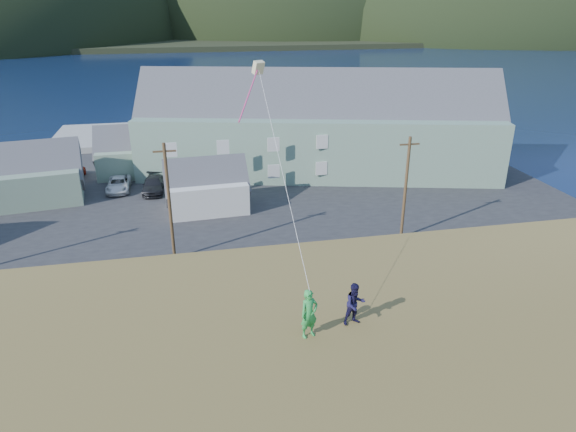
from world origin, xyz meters
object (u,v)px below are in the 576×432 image
object	(u,v)px
shed_white	(207,187)
shed_palegreen_far	(142,151)
kite_flyer_green	(309,314)
kite_flyer_navy	(355,304)
wharf	(151,135)
lodge	(318,126)
shed_palegreen_near	(29,176)

from	to	relation	value
shed_white	shed_palegreen_far	bearing A→B (deg)	113.53
shed_palegreen_far	kite_flyer_green	xyz separation A→B (m)	(8.56, -43.02, 5.54)
shed_palegreen_far	kite_flyer_navy	xyz separation A→B (m)	(10.36, -42.62, 5.44)
wharf	shed_white	size ratio (longest dim) A/B	3.32
shed_white	lodge	bearing A→B (deg)	32.55
wharf	kite_flyer_green	size ratio (longest dim) A/B	14.24
shed_palegreen_near	shed_white	bearing A→B (deg)	-26.68
shed_white	shed_palegreen_far	size ratio (longest dim) A/B	0.78
shed_palegreen_near	shed_white	world-z (taller)	shed_palegreen_near
shed_palegreen_near	shed_palegreen_far	size ratio (longest dim) A/B	1.04
lodge	shed_white	world-z (taller)	lodge
shed_white	shed_palegreen_far	xyz separation A→B (m)	(-6.41, 12.55, 0.26)
shed_white	kite_flyer_navy	xyz separation A→B (m)	(3.95, -30.07, 5.71)
wharf	shed_palegreen_near	distance (m)	25.70
lodge	kite_flyer_navy	size ratio (longest dim) A/B	24.70
wharf	lodge	xyz separation A→B (m)	(19.28, -19.56, 4.83)
shed_palegreen_near	shed_white	size ratio (longest dim) A/B	1.34
kite_flyer_green	kite_flyer_navy	size ratio (longest dim) A/B	1.11
wharf	shed_palegreen_near	size ratio (longest dim) A/B	2.48
shed_white	shed_palegreen_far	world-z (taller)	shed_palegreen_far
lodge	wharf	bearing A→B (deg)	148.70
shed_palegreen_near	lodge	bearing A→B (deg)	-0.63
wharf	kite_flyer_navy	world-z (taller)	kite_flyer_navy
shed_palegreen_far	shed_white	bearing A→B (deg)	-63.52
shed_palegreen_far	kite_flyer_green	distance (m)	44.21
wharf	kite_flyer_green	world-z (taller)	kite_flyer_green
wharf	lodge	size ratio (longest dim) A/B	0.64
shed_palegreen_far	kite_flyer_navy	bearing A→B (deg)	-76.92
lodge	kite_flyer_navy	world-z (taller)	lodge
shed_palegreen_near	kite_flyer_navy	bearing A→B (deg)	-68.33
shed_palegreen_near	kite_flyer_green	xyz separation A→B (m)	(18.67, -35.99, 5.45)
kite_flyer_green	shed_palegreen_far	bearing A→B (deg)	82.07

